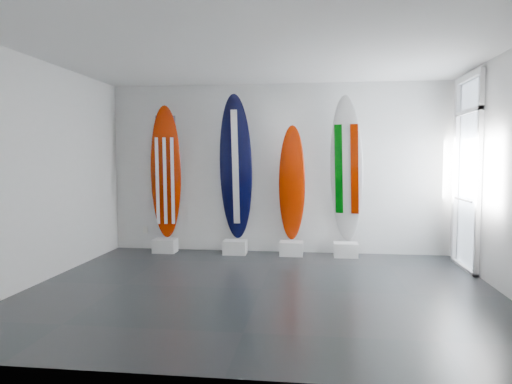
# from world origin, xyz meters

# --- Properties ---
(floor) EXTENTS (6.00, 6.00, 0.00)m
(floor) POSITION_xyz_m (0.00, 0.00, 0.00)
(floor) COLOR black
(floor) RESTS_ON ground
(ceiling) EXTENTS (6.00, 6.00, 0.00)m
(ceiling) POSITION_xyz_m (0.00, 0.00, 3.00)
(ceiling) COLOR white
(ceiling) RESTS_ON wall_back
(wall_back) EXTENTS (6.00, 0.00, 6.00)m
(wall_back) POSITION_xyz_m (0.00, 2.50, 1.50)
(wall_back) COLOR silver
(wall_back) RESTS_ON ground
(wall_front) EXTENTS (6.00, 0.00, 6.00)m
(wall_front) POSITION_xyz_m (0.00, -2.50, 1.50)
(wall_front) COLOR silver
(wall_front) RESTS_ON ground
(wall_left) EXTENTS (0.00, 5.00, 5.00)m
(wall_left) POSITION_xyz_m (-3.00, 0.00, 1.50)
(wall_left) COLOR silver
(wall_left) RESTS_ON ground
(display_block_usa) EXTENTS (0.40, 0.30, 0.24)m
(display_block_usa) POSITION_xyz_m (-1.98, 2.18, 0.12)
(display_block_usa) COLOR silver
(display_block_usa) RESTS_ON floor
(surfboard_usa) EXTENTS (0.58, 0.37, 2.38)m
(surfboard_usa) POSITION_xyz_m (-1.98, 2.28, 1.43)
(surfboard_usa) COLOR #8B1700
(surfboard_usa) RESTS_ON display_block_usa
(display_block_navy) EXTENTS (0.40, 0.30, 0.24)m
(display_block_navy) POSITION_xyz_m (-0.71, 2.18, 0.12)
(display_block_navy) COLOR silver
(display_block_navy) RESTS_ON floor
(surfboard_navy) EXTENTS (0.60, 0.41, 2.55)m
(surfboard_navy) POSITION_xyz_m (-0.71, 2.28, 1.51)
(surfboard_navy) COLOR black
(surfboard_navy) RESTS_ON display_block_navy
(display_block_swiss) EXTENTS (0.40, 0.30, 0.24)m
(display_block_swiss) POSITION_xyz_m (0.28, 2.18, 0.12)
(display_block_swiss) COLOR silver
(display_block_swiss) RESTS_ON floor
(surfboard_swiss) EXTENTS (0.47, 0.37, 2.01)m
(surfboard_swiss) POSITION_xyz_m (0.28, 2.28, 1.24)
(surfboard_swiss) COLOR #8B1700
(surfboard_swiss) RESTS_ON display_block_swiss
(display_block_italy) EXTENTS (0.40, 0.30, 0.24)m
(display_block_italy) POSITION_xyz_m (1.21, 2.18, 0.12)
(display_block_italy) COLOR silver
(display_block_italy) RESTS_ON floor
(surfboard_italy) EXTENTS (0.65, 0.52, 2.50)m
(surfboard_italy) POSITION_xyz_m (1.21, 2.28, 1.49)
(surfboard_italy) COLOR silver
(surfboard_italy) RESTS_ON display_block_italy
(wall_outlet) EXTENTS (0.09, 0.02, 0.13)m
(wall_outlet) POSITION_xyz_m (-2.45, 2.48, 0.35)
(wall_outlet) COLOR silver
(wall_outlet) RESTS_ON wall_back
(glass_door) EXTENTS (0.12, 1.16, 2.85)m
(glass_door) POSITION_xyz_m (2.97, 1.55, 1.43)
(glass_door) COLOR white
(glass_door) RESTS_ON floor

